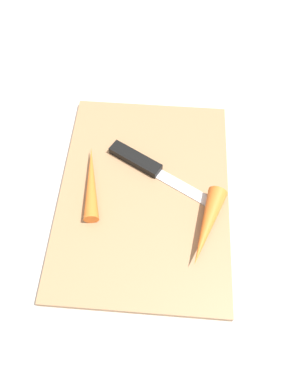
% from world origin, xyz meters
% --- Properties ---
extents(ground_plane, '(1.40, 1.40, 0.00)m').
position_xyz_m(ground_plane, '(0.00, 0.00, 0.00)').
color(ground_plane, '#ADA8A0').
extents(cutting_board, '(0.36, 0.26, 0.01)m').
position_xyz_m(cutting_board, '(0.00, 0.00, 0.01)').
color(cutting_board, '#99704C').
rests_on(cutting_board, ground_plane).
extents(knife, '(0.12, 0.18, 0.01)m').
position_xyz_m(knife, '(0.05, 0.01, 0.02)').
color(knife, '#B7B7BC').
rests_on(knife, cutting_board).
extents(carrot_short, '(0.13, 0.06, 0.03)m').
position_xyz_m(carrot_short, '(-0.06, -0.09, 0.03)').
color(carrot_short, orange).
rests_on(carrot_short, cutting_board).
extents(carrot_long, '(0.13, 0.04, 0.02)m').
position_xyz_m(carrot_long, '(0.01, 0.08, 0.02)').
color(carrot_long, orange).
rests_on(carrot_long, cutting_board).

